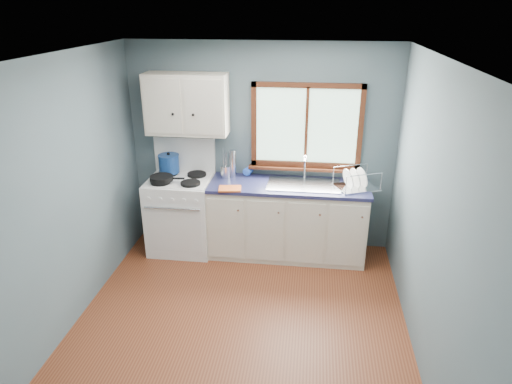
# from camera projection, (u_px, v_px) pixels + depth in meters

# --- Properties ---
(floor) EXTENTS (3.20, 3.60, 0.02)m
(floor) POSITION_uv_depth(u_px,v_px,m) (239.00, 330.00, 4.36)
(floor) COLOR brown
(floor) RESTS_ON ground
(ceiling) EXTENTS (3.20, 3.60, 0.02)m
(ceiling) POSITION_uv_depth(u_px,v_px,m) (234.00, 57.00, 3.39)
(ceiling) COLOR white
(ceiling) RESTS_ON wall_back
(wall_back) EXTENTS (3.20, 0.02, 2.50)m
(wall_back) POSITION_uv_depth(u_px,v_px,m) (261.00, 148.00, 5.53)
(wall_back) COLOR #4F6167
(wall_back) RESTS_ON ground
(wall_front) EXTENTS (3.20, 0.02, 2.50)m
(wall_front) POSITION_uv_depth(u_px,v_px,m) (176.00, 366.00, 2.22)
(wall_front) COLOR #4F6167
(wall_front) RESTS_ON ground
(wall_left) EXTENTS (0.02, 3.60, 2.50)m
(wall_left) POSITION_uv_depth(u_px,v_px,m) (59.00, 201.00, 4.06)
(wall_left) COLOR #4F6167
(wall_left) RESTS_ON ground
(wall_right) EXTENTS (0.02, 3.60, 2.50)m
(wall_right) POSITION_uv_depth(u_px,v_px,m) (433.00, 221.00, 3.69)
(wall_right) COLOR #4F6167
(wall_right) RESTS_ON ground
(gas_range) EXTENTS (0.76, 0.69, 1.36)m
(gas_range) POSITION_uv_depth(u_px,v_px,m) (182.00, 212.00, 5.63)
(gas_range) COLOR white
(gas_range) RESTS_ON floor
(base_cabinets) EXTENTS (1.85, 0.60, 0.88)m
(base_cabinets) POSITION_uv_depth(u_px,v_px,m) (287.00, 223.00, 5.52)
(base_cabinets) COLOR beige
(base_cabinets) RESTS_ON floor
(countertop) EXTENTS (1.89, 0.64, 0.04)m
(countertop) POSITION_uv_depth(u_px,v_px,m) (288.00, 186.00, 5.33)
(countertop) COLOR #1B1D40
(countertop) RESTS_ON base_cabinets
(sink) EXTENTS (0.84, 0.46, 0.44)m
(sink) POSITION_uv_depth(u_px,v_px,m) (303.00, 190.00, 5.33)
(sink) COLOR silver
(sink) RESTS_ON countertop
(window) EXTENTS (1.36, 0.10, 1.03)m
(window) POSITION_uv_depth(u_px,v_px,m) (306.00, 132.00, 5.35)
(window) COLOR #9EC6A8
(window) RESTS_ON wall_back
(upper_cabinets) EXTENTS (0.95, 0.35, 0.70)m
(upper_cabinets) POSITION_uv_depth(u_px,v_px,m) (187.00, 104.00, 5.25)
(upper_cabinets) COLOR beige
(upper_cabinets) RESTS_ON wall_back
(skillet) EXTENTS (0.42, 0.29, 0.05)m
(skillet) POSITION_uv_depth(u_px,v_px,m) (162.00, 178.00, 5.32)
(skillet) COLOR black
(skillet) RESTS_ON gas_range
(stockpot) EXTENTS (0.33, 0.33, 0.25)m
(stockpot) POSITION_uv_depth(u_px,v_px,m) (169.00, 163.00, 5.55)
(stockpot) COLOR navy
(stockpot) RESTS_ON gas_range
(utensil_crock) EXTENTS (0.15, 0.15, 0.37)m
(utensil_crock) POSITION_uv_depth(u_px,v_px,m) (226.00, 172.00, 5.50)
(utensil_crock) COLOR silver
(utensil_crock) RESTS_ON countertop
(thermos) EXTENTS (0.08, 0.08, 0.34)m
(thermos) POSITION_uv_depth(u_px,v_px,m) (233.00, 164.00, 5.49)
(thermos) COLOR silver
(thermos) RESTS_ON countertop
(soap_bottle) EXTENTS (0.12, 0.12, 0.26)m
(soap_bottle) POSITION_uv_depth(u_px,v_px,m) (246.00, 166.00, 5.51)
(soap_bottle) COLOR blue
(soap_bottle) RESTS_ON countertop
(dish_towel) EXTENTS (0.28, 0.21, 0.02)m
(dish_towel) POSITION_uv_depth(u_px,v_px,m) (230.00, 189.00, 5.18)
(dish_towel) COLOR orange
(dish_towel) RESTS_ON countertop
(dish_rack) EXTENTS (0.56, 0.50, 0.24)m
(dish_rack) POSITION_uv_depth(u_px,v_px,m) (356.00, 183.00, 5.20)
(dish_rack) COLOR silver
(dish_rack) RESTS_ON countertop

